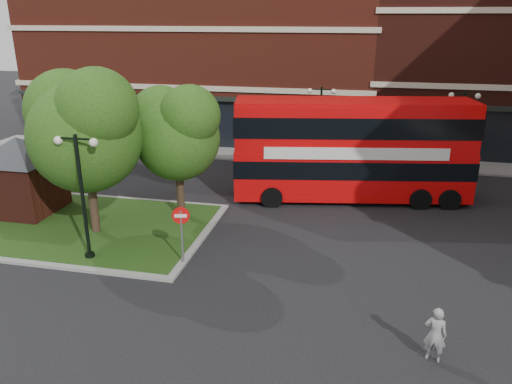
% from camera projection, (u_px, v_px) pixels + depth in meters
% --- Properties ---
extents(ground, '(120.00, 120.00, 0.00)m').
position_uv_depth(ground, '(225.00, 277.00, 18.20)').
color(ground, black).
rests_on(ground, ground).
extents(pavement_far, '(44.00, 3.00, 0.12)m').
position_uv_depth(pavement_far, '(291.00, 157.00, 33.36)').
color(pavement_far, slate).
rests_on(pavement_far, ground).
extents(terrace_far_left, '(26.00, 12.00, 14.00)m').
position_uv_depth(terrace_far_left, '(207.00, 42.00, 39.53)').
color(terrace_far_left, maroon).
rests_on(terrace_far_left, ground).
extents(terrace_far_right, '(18.00, 12.00, 16.00)m').
position_uv_depth(terrace_far_right, '(508.00, 30.00, 34.79)').
color(terrace_far_right, '#471911').
rests_on(terrace_far_right, ground).
extents(traffic_island, '(12.60, 7.60, 0.15)m').
position_uv_depth(traffic_island, '(72.00, 225.00, 22.54)').
color(traffic_island, gray).
rests_on(traffic_island, ground).
extents(kiosk, '(6.51, 6.51, 3.60)m').
position_uv_depth(kiosk, '(20.00, 167.00, 23.31)').
color(kiosk, '#471911').
rests_on(kiosk, traffic_island).
extents(tree_island_west, '(5.40, 4.71, 7.21)m').
position_uv_depth(tree_island_west, '(83.00, 125.00, 20.28)').
color(tree_island_west, '#2D2116').
rests_on(tree_island_west, ground).
extents(tree_island_east, '(4.46, 3.90, 6.29)m').
position_uv_depth(tree_island_east, '(176.00, 129.00, 22.15)').
color(tree_island_east, '#2D2116').
rests_on(tree_island_east, ground).
extents(lamp_island, '(1.72, 0.36, 5.00)m').
position_uv_depth(lamp_island, '(82.00, 192.00, 18.54)').
color(lamp_island, black).
rests_on(lamp_island, ground).
extents(lamp_far_left, '(1.72, 0.36, 5.00)m').
position_uv_depth(lamp_far_left, '(320.00, 123.00, 30.19)').
color(lamp_far_left, black).
rests_on(lamp_far_left, ground).
extents(lamp_far_right, '(1.72, 0.36, 5.00)m').
position_uv_depth(lamp_far_right, '(460.00, 129.00, 28.59)').
color(lamp_far_right, black).
rests_on(lamp_far_right, ground).
extents(bus, '(12.05, 4.71, 4.49)m').
position_uv_depth(bus, '(352.00, 143.00, 24.99)').
color(bus, red).
rests_on(bus, ground).
extents(woman, '(0.67, 0.51, 1.65)m').
position_uv_depth(woman, '(435.00, 334.00, 13.59)').
color(woman, gray).
rests_on(woman, ground).
extents(car_silver, '(4.28, 1.90, 1.43)m').
position_uv_depth(car_silver, '(293.00, 149.00, 32.64)').
color(car_silver, '#ACAEB3').
rests_on(car_silver, ground).
extents(car_white, '(4.70, 2.19, 1.49)m').
position_uv_depth(car_white, '(431.00, 160.00, 30.21)').
color(car_white, white).
rests_on(car_white, ground).
extents(no_entry_sign, '(0.65, 0.21, 2.37)m').
position_uv_depth(no_entry_sign, '(181.00, 224.00, 18.53)').
color(no_entry_sign, slate).
rests_on(no_entry_sign, ground).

